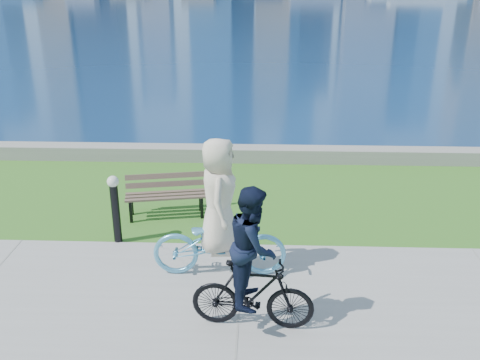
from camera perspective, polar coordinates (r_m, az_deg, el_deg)
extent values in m
plane|color=#2B6019|center=(8.07, -0.07, -13.01)|extent=(320.00, 320.00, 0.00)
cube|color=gray|center=(8.06, -0.07, -12.95)|extent=(80.00, 3.50, 0.02)
cube|color=gray|center=(13.56, 0.96, 2.82)|extent=(90.00, 0.50, 0.35)
cube|color=#0C284F|center=(78.74, 2.12, 18.61)|extent=(320.00, 131.00, 0.01)
cube|color=black|center=(10.48, -11.57, -3.36)|extent=(0.07, 0.07, 0.44)
cube|color=black|center=(10.47, -4.10, -2.98)|extent=(0.07, 0.07, 0.44)
cube|color=black|center=(10.80, -11.48, -2.57)|extent=(0.07, 0.07, 0.44)
cube|color=black|center=(10.79, -4.24, -2.20)|extent=(0.07, 0.07, 0.44)
cube|color=brown|center=(10.35, -7.90, -1.98)|extent=(1.55, 0.37, 0.04)
cube|color=brown|center=(10.50, -7.91, -1.64)|extent=(1.55, 0.37, 0.04)
cube|color=brown|center=(10.64, -7.92, -1.31)|extent=(1.55, 0.37, 0.04)
cube|color=brown|center=(10.70, -7.97, -0.44)|extent=(1.55, 0.34, 0.11)
cube|color=brown|center=(10.67, -8.01, 0.45)|extent=(1.55, 0.34, 0.11)
cylinder|color=black|center=(9.67, -13.10, -3.49)|extent=(0.14, 0.14, 1.13)
sphere|color=silver|center=(9.43, -13.41, -0.16)|extent=(0.21, 0.21, 0.21)
imported|color=#57A9D3|center=(8.46, -2.20, -6.70)|extent=(0.79, 2.13, 1.10)
imported|color=silver|center=(8.11, -2.29, -1.75)|extent=(0.61, 0.92, 1.84)
imported|color=black|center=(7.33, 1.36, -12.13)|extent=(0.62, 1.69, 1.00)
imported|color=black|center=(6.93, 1.41, -7.01)|extent=(0.67, 0.83, 1.63)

